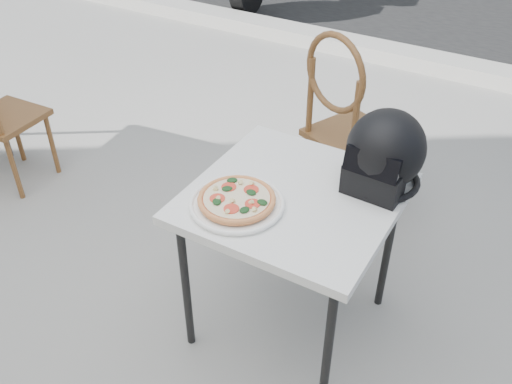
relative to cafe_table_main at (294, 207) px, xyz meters
The scene contains 7 objects.
ground 0.83m from the cafe_table_main, 167.98° to the right, with size 80.00×80.00×0.00m, color gray.
curb 2.99m from the cafe_table_main, 100.16° to the left, with size 30.00×0.25×0.12m, color #A9A69E.
cafe_table_main is the anchor object (origin of this frame).
plate 0.23m from the cafe_table_main, 130.59° to the right, with size 0.44×0.44×0.02m.
pizza 0.24m from the cafe_table_main, 130.60° to the right, with size 0.34×0.34×0.03m.
helmet 0.38m from the cafe_table_main, 41.36° to the left, with size 0.30×0.32×0.30m.
cafe_chair_main 0.85m from the cafe_table_main, 99.47° to the left, with size 0.52×0.52×1.03m.
Camera 1 is at (1.23, -1.41, 1.95)m, focal length 40.00 mm.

